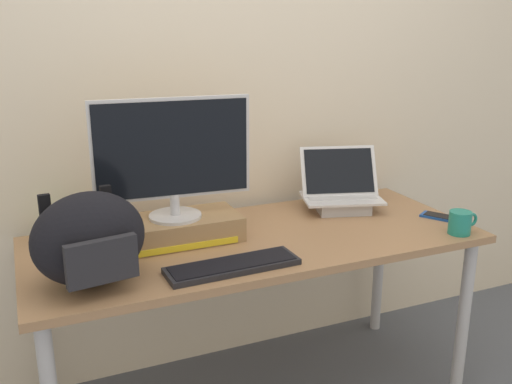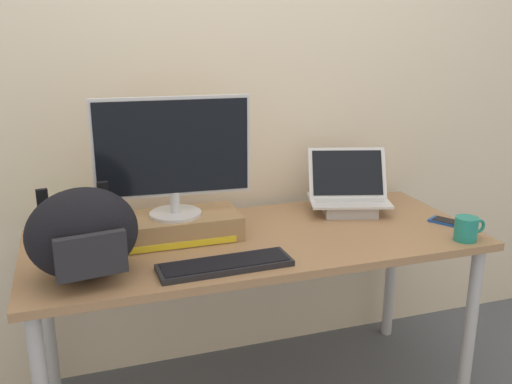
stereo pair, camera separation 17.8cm
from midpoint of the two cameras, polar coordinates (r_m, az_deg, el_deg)
back_wall at (r=2.51m, az=-1.28°, el=11.32°), size 7.00×0.10×2.60m
desk at (r=2.24m, az=2.30°, el=-6.27°), size 1.73×0.72×0.74m
toner_box_yellow at (r=2.19m, az=-5.68°, el=-3.50°), size 0.48×0.24×0.09m
desktop_monitor at (r=2.10m, az=-5.90°, el=3.75°), size 0.58×0.20×0.45m
open_laptop at (r=2.53m, az=11.23°, el=-0.73°), size 0.39×0.32×0.26m
external_keyboard at (r=1.93m, az=-0.46°, el=-7.34°), size 0.46×0.15×0.02m
messenger_backpack at (r=1.87m, az=-14.34°, el=-4.12°), size 0.38×0.30×0.30m
coffee_mug at (r=2.33m, az=22.40°, el=-3.45°), size 0.13×0.09×0.09m
cell_phone at (r=2.51m, az=20.56°, el=-2.84°), size 0.14×0.16×0.01m
plush_toy at (r=2.33m, az=-16.49°, el=-2.52°), size 0.12×0.12×0.12m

